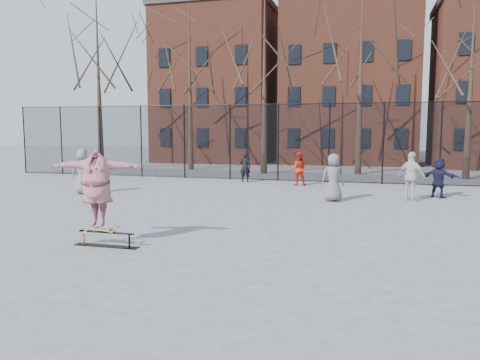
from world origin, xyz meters
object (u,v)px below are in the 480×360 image
(bystander_black, at_px, (245,167))
(bystander_navy, at_px, (439,178))
(bystander_grey, at_px, (83,171))
(bystander_extra, at_px, (333,178))
(skate_rail, at_px, (106,240))
(skateboard, at_px, (98,229))
(bystander_white, at_px, (411,176))
(bystander_red, at_px, (298,169))
(skater, at_px, (97,188))

(bystander_black, xyz_separation_m, bystander_navy, (8.74, -3.07, 0.03))
(bystander_grey, xyz_separation_m, bystander_extra, (10.23, 0.76, -0.05))
(bystander_black, bearing_deg, skate_rail, 85.93)
(skateboard, relative_size, bystander_black, 0.59)
(bystander_white, xyz_separation_m, bystander_extra, (-2.83, -0.88, -0.03))
(skate_rail, relative_size, skateboard, 1.77)
(skate_rail, distance_m, bystander_white, 11.78)
(bystander_black, bearing_deg, skateboard, 85.07)
(bystander_red, bearing_deg, skater, 68.63)
(skater, bearing_deg, bystander_extra, 46.45)
(bystander_black, bearing_deg, bystander_navy, 155.82)
(bystander_red, distance_m, bystander_white, 6.06)
(skateboard, xyz_separation_m, bystander_navy, (8.77, 10.28, 0.39))
(bystander_black, bearing_deg, bystander_white, 145.98)
(bystander_grey, xyz_separation_m, bystander_black, (5.44, 5.90, -0.18))
(skater, bearing_deg, skateboard, 0.00)
(bystander_navy, bearing_deg, skateboard, 80.43)
(bystander_navy, bearing_deg, bystander_grey, 42.15)
(skateboard, height_order, bystander_extra, bystander_extra)
(bystander_extra, bearing_deg, skate_rail, 42.17)
(bystander_extra, bearing_deg, bystander_black, -65.54)
(skate_rail, distance_m, skateboard, 0.34)
(bystander_grey, bearing_deg, skater, 90.67)
(bystander_navy, distance_m, bystander_extra, 4.46)
(skate_rail, height_order, bystander_navy, bystander_navy)
(skate_rail, relative_size, bystander_red, 1.01)
(bystander_black, relative_size, bystander_navy, 0.97)
(bystander_black, relative_size, bystander_red, 0.97)
(bystander_grey, height_order, bystander_black, bystander_grey)
(skateboard, xyz_separation_m, bystander_grey, (-5.41, 7.46, 0.54))
(skate_rail, relative_size, bystander_grey, 0.85)
(skateboard, relative_size, skater, 0.41)
(bystander_red, xyz_separation_m, bystander_navy, (5.93, -2.49, 0.00))
(skater, height_order, bystander_red, skater)
(bystander_red, relative_size, bystander_extra, 0.88)
(skate_rail, distance_m, bystander_black, 13.37)
(bystander_white, bearing_deg, bystander_black, 5.05)
(bystander_red, bearing_deg, skateboard, 68.63)
(bystander_white, bearing_deg, skateboard, 84.21)
(bystander_red, xyz_separation_m, bystander_white, (4.81, -3.68, 0.14))
(skater, relative_size, bystander_white, 1.19)
(bystander_black, bearing_deg, bystander_red, 163.55)
(bystander_extra, bearing_deg, skateboard, 41.12)
(skater, bearing_deg, bystander_red, 64.32)
(skater, relative_size, bystander_red, 1.39)
(skate_rail, height_order, bystander_grey, bystander_grey)
(bystander_grey, bearing_deg, bystander_white, 151.86)
(skater, distance_m, bystander_navy, 13.53)
(skater, xyz_separation_m, bystander_navy, (8.77, 10.28, -0.57))
(bystander_black, xyz_separation_m, bystander_red, (2.81, -0.58, 0.02))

